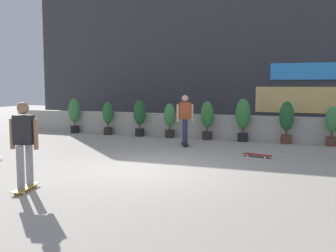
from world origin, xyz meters
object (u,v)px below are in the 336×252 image
(skater_mid_plaza, at_px, (185,118))
(potted_plant_3, at_px, (170,119))
(potted_plant_4, at_px, (207,118))
(skater_by_wall_left, at_px, (24,142))
(potted_plant_2, at_px, (140,115))
(potted_plant_7, at_px, (332,124))
(skateboard_aside, at_px, (257,155))
(potted_plant_6, at_px, (287,119))
(potted_plant_0, at_px, (74,113))
(potted_plant_5, at_px, (243,116))
(potted_plant_1, at_px, (108,116))

(skater_mid_plaza, bearing_deg, potted_plant_3, 124.78)
(potted_plant_4, height_order, skater_by_wall_left, skater_by_wall_left)
(potted_plant_2, xyz_separation_m, potted_plant_7, (7.04, 0.00, -0.08))
(skateboard_aside, bearing_deg, potted_plant_3, 141.81)
(potted_plant_6, distance_m, potted_plant_7, 1.46)
(skater_by_wall_left, distance_m, skateboard_aside, 6.40)
(potted_plant_3, bearing_deg, potted_plant_2, 180.00)
(skateboard_aside, bearing_deg, potted_plant_0, 159.84)
(potted_plant_5, relative_size, skater_mid_plaza, 0.91)
(potted_plant_0, bearing_deg, potted_plant_6, -0.00)
(potted_plant_5, height_order, skater_by_wall_left, skater_by_wall_left)
(potted_plant_6, relative_size, skater_by_wall_left, 0.86)
(potted_plant_0, xyz_separation_m, skater_mid_plaza, (5.50, -1.72, 0.09))
(potted_plant_4, bearing_deg, potted_plant_1, 180.00)
(potted_plant_4, relative_size, skateboard_aside, 1.73)
(potted_plant_5, xyz_separation_m, potted_plant_7, (2.95, 0.00, -0.16))
(potted_plant_0, height_order, potted_plant_5, potted_plant_5)
(potted_plant_0, height_order, potted_plant_7, potted_plant_0)
(potted_plant_2, bearing_deg, skater_by_wall_left, -80.21)
(potted_plant_0, xyz_separation_m, potted_plant_6, (8.62, -0.00, -0.00))
(potted_plant_6, distance_m, skateboard_aside, 3.11)
(potted_plant_5, relative_size, potted_plant_7, 1.17)
(potted_plant_1, xyz_separation_m, potted_plant_4, (4.19, 0.00, 0.07))
(potted_plant_7, distance_m, skater_by_wall_left, 9.92)
(potted_plant_2, xyz_separation_m, potted_plant_3, (1.27, -0.00, -0.09))
(potted_plant_6, xyz_separation_m, skateboard_aside, (-0.55, -2.96, -0.79))
(potted_plant_2, distance_m, skater_by_wall_left, 8.29)
(potted_plant_3, bearing_deg, potted_plant_4, 0.00)
(potted_plant_4, relative_size, potted_plant_5, 0.92)
(potted_plant_2, height_order, skater_mid_plaza, skater_mid_plaza)
(potted_plant_7, distance_m, skateboard_aside, 3.64)
(potted_plant_1, bearing_deg, potted_plant_2, 0.00)
(potted_plant_3, height_order, skater_mid_plaza, skater_mid_plaza)
(skater_mid_plaza, bearing_deg, potted_plant_1, 156.19)
(skateboard_aside, bearing_deg, potted_plant_2, 149.54)
(potted_plant_2, height_order, skateboard_aside, potted_plant_2)
(potted_plant_4, height_order, skater_mid_plaza, skater_mid_plaza)
(potted_plant_4, xyz_separation_m, skater_by_wall_left, (-1.35, -8.17, 0.12))
(potted_plant_5, height_order, skater_mid_plaza, skater_mid_plaza)
(potted_plant_7, relative_size, skater_by_wall_left, 0.78)
(potted_plant_7, bearing_deg, potted_plant_0, 180.00)
(potted_plant_7, bearing_deg, potted_plant_6, -180.00)
(potted_plant_1, distance_m, potted_plant_3, 2.70)
(potted_plant_3, relative_size, skater_by_wall_left, 0.78)
(potted_plant_5, relative_size, potted_plant_6, 1.06)
(skateboard_aside, bearing_deg, potted_plant_4, 127.55)
(potted_plant_4, bearing_deg, potted_plant_0, 180.00)
(potted_plant_1, bearing_deg, potted_plant_0, 180.00)
(potted_plant_4, xyz_separation_m, skateboard_aside, (2.28, -2.96, -0.76))
(potted_plant_2, distance_m, potted_plant_7, 7.04)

